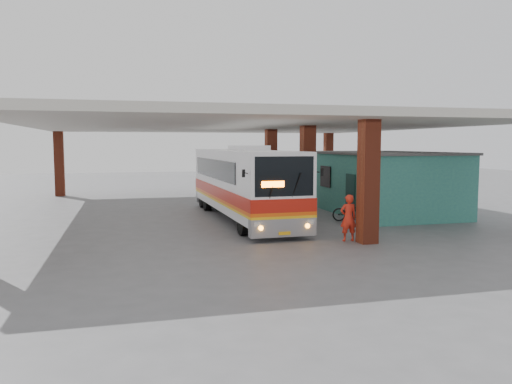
{
  "coord_description": "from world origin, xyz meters",
  "views": [
    {
      "loc": [
        -5.29,
        -18.86,
        3.49
      ],
      "look_at": [
        -0.29,
        0.0,
        1.62
      ],
      "focal_mm": 35.0,
      "sensor_mm": 36.0,
      "label": 1
    }
  ],
  "objects_px": {
    "motorcycle": "(352,211)",
    "pedestrian": "(348,218)",
    "red_chair": "(311,203)",
    "coach_bus": "(243,183)"
  },
  "relations": [
    {
      "from": "coach_bus",
      "to": "pedestrian",
      "type": "xyz_separation_m",
      "value": [
        2.45,
        -6.14,
        -0.86
      ]
    },
    {
      "from": "coach_bus",
      "to": "red_chair",
      "type": "relative_size",
      "value": 16.15
    },
    {
      "from": "motorcycle",
      "to": "pedestrian",
      "type": "xyz_separation_m",
      "value": [
        -2.21,
        -4.26,
        0.37
      ]
    },
    {
      "from": "pedestrian",
      "to": "coach_bus",
      "type": "bearing_deg",
      "value": -64.01
    },
    {
      "from": "motorcycle",
      "to": "red_chair",
      "type": "xyz_separation_m",
      "value": [
        -0.32,
        4.28,
        -0.13
      ]
    },
    {
      "from": "motorcycle",
      "to": "coach_bus",
      "type": "bearing_deg",
      "value": 81.86
    },
    {
      "from": "motorcycle",
      "to": "red_chair",
      "type": "relative_size",
      "value": 2.45
    },
    {
      "from": "pedestrian",
      "to": "red_chair",
      "type": "xyz_separation_m",
      "value": [
        1.89,
        8.54,
        -0.51
      ]
    },
    {
      "from": "coach_bus",
      "to": "red_chair",
      "type": "xyz_separation_m",
      "value": [
        4.34,
        2.39,
        -1.37
      ]
    },
    {
      "from": "coach_bus",
      "to": "pedestrian",
      "type": "distance_m",
      "value": 6.67
    }
  ]
}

